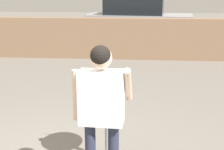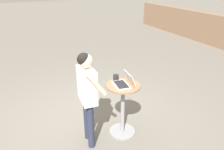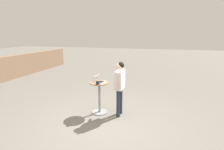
% 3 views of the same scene
% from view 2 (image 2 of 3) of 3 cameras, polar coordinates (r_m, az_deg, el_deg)
% --- Properties ---
extents(ground_plane, '(50.00, 50.00, 0.00)m').
position_cam_2_polar(ground_plane, '(4.48, -5.94, -11.62)').
color(ground_plane, slate).
extents(cafe_table, '(0.58, 0.58, 0.97)m').
position_cam_2_polar(cafe_table, '(3.85, 2.82, -8.13)').
color(cafe_table, gray).
rests_on(cafe_table, ground_plane).
extents(laptop, '(0.38, 0.34, 0.21)m').
position_cam_2_polar(laptop, '(3.62, 3.24, -1.94)').
color(laptop, silver).
rests_on(laptop, cafe_table).
extents(coffee_mug, '(0.13, 0.10, 0.10)m').
position_cam_2_polar(coffee_mug, '(3.78, 1.02, -0.65)').
color(coffee_mug, '#232328').
rests_on(coffee_mug, cafe_table).
extents(standing_person, '(0.59, 0.34, 1.62)m').
position_cam_2_polar(standing_person, '(3.40, -6.53, -3.66)').
color(standing_person, '#282D42').
rests_on(standing_person, ground_plane).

